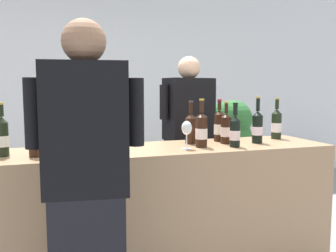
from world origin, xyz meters
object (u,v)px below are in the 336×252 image
at_px(wine_bottle_1, 226,128).
at_px(wine_bottle_2, 276,124).
at_px(wine_bottle_3, 2,136).
at_px(wine_bottle_8, 235,131).
at_px(wine_glass, 187,129).
at_px(wine_bottle_5, 219,126).
at_px(wine_bottle_6, 257,127).
at_px(potted_shrub, 227,148).
at_px(wine_bottle_7, 191,127).
at_px(wine_bottle_4, 35,137).
at_px(ice_bucket, 96,131).
at_px(wine_bottle_0, 201,130).
at_px(person_server, 188,150).
at_px(person_guest, 88,204).

bearing_deg(wine_bottle_1, wine_bottle_2, 11.35).
bearing_deg(wine_bottle_1, wine_bottle_3, -178.55).
bearing_deg(wine_bottle_2, wine_bottle_8, -153.25).
bearing_deg(wine_glass, wine_bottle_5, 35.47).
relative_size(wine_bottle_6, potted_shrub, 0.28).
distance_m(wine_bottle_3, wine_bottle_7, 1.28).
xyz_separation_m(wine_bottle_4, wine_bottle_7, (1.09, 0.19, 0.00)).
bearing_deg(wine_bottle_6, ice_bucket, 174.97).
xyz_separation_m(wine_bottle_6, wine_bottle_8, (-0.25, -0.11, -0.01)).
bearing_deg(wine_glass, wine_bottle_0, 20.51).
relative_size(wine_bottle_4, wine_bottle_7, 1.00).
bearing_deg(wine_bottle_5, wine_bottle_2, -2.18).
bearing_deg(wine_bottle_4, wine_bottle_6, 2.19).
bearing_deg(potted_shrub, person_server, -156.10).
distance_m(wine_bottle_1, person_guest, 1.31).
height_order(wine_bottle_4, wine_glass, wine_bottle_4).
distance_m(wine_bottle_8, ice_bucket, 0.96).
bearing_deg(wine_bottle_2, wine_bottle_7, -177.83).
distance_m(wine_bottle_0, wine_glass, 0.14).
bearing_deg(wine_bottle_3, wine_bottle_6, -0.50).
distance_m(wine_bottle_5, person_server, 0.61).
bearing_deg(wine_bottle_1, wine_bottle_5, 88.95).
bearing_deg(potted_shrub, wine_bottle_4, -151.12).
bearing_deg(person_server, wine_bottle_1, -85.93).
relative_size(person_guest, potted_shrub, 1.35).
distance_m(wine_bottle_1, wine_glass, 0.40).
xyz_separation_m(wine_bottle_6, person_guest, (-1.32, -0.64, -0.26)).
xyz_separation_m(wine_bottle_2, potted_shrub, (-0.04, 0.78, -0.32)).
xyz_separation_m(wine_bottle_5, person_guest, (-1.09, -0.82, -0.26)).
bearing_deg(wine_bottle_0, wine_bottle_1, 21.53).
bearing_deg(ice_bucket, wine_bottle_0, -11.50).
bearing_deg(wine_bottle_4, wine_bottle_2, 6.68).
distance_m(wine_glass, person_guest, 0.94).
bearing_deg(wine_bottle_2, ice_bucket, -177.98).
bearing_deg(person_guest, wine_bottle_1, 32.67).
bearing_deg(wine_bottle_2, wine_bottle_0, -165.28).
height_order(wine_bottle_7, wine_bottle_8, wine_bottle_7).
bearing_deg(wine_bottle_0, person_server, 75.56).
xyz_separation_m(wine_bottle_6, person_server, (-0.28, 0.71, -0.28)).
bearing_deg(wine_bottle_3, wine_bottle_4, -21.72).
bearing_deg(wine_bottle_3, person_guest, -55.90).
distance_m(wine_bottle_1, ice_bucket, 0.95).
distance_m(wine_bottle_0, person_guest, 1.07).
xyz_separation_m(wine_bottle_0, wine_bottle_7, (-0.01, 0.17, -0.00)).
distance_m(wine_bottle_4, wine_bottle_5, 1.36).
distance_m(wine_bottle_5, wine_bottle_8, 0.28).
relative_size(wine_bottle_7, potted_shrub, 0.25).
distance_m(wine_bottle_0, wine_bottle_7, 0.17).
bearing_deg(wine_bottle_2, wine_bottle_4, -173.32).
distance_m(wine_bottle_2, wine_bottle_3, 2.04).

